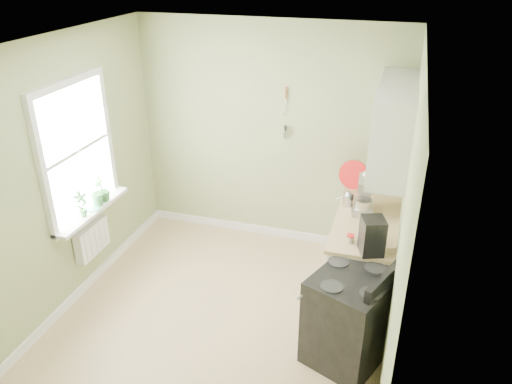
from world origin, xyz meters
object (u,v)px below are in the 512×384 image
(stand_mixer, at_px, (364,196))
(coffee_maker, at_px, (372,237))
(stove, at_px, (350,317))
(kettle, at_px, (347,199))

(stand_mixer, bearing_deg, coffee_maker, -79.15)
(stove, xyz_separation_m, kettle, (-0.23, 1.20, 0.55))
(stand_mixer, bearing_deg, kettle, 159.82)
(stand_mixer, relative_size, coffee_maker, 1.19)
(stove, xyz_separation_m, coffee_maker, (0.09, 0.37, 0.63))
(stove, distance_m, kettle, 1.34)
(kettle, bearing_deg, coffee_maker, -68.98)
(stand_mixer, distance_m, kettle, 0.20)
(stove, bearing_deg, kettle, 100.75)
(stand_mixer, relative_size, kettle, 2.42)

